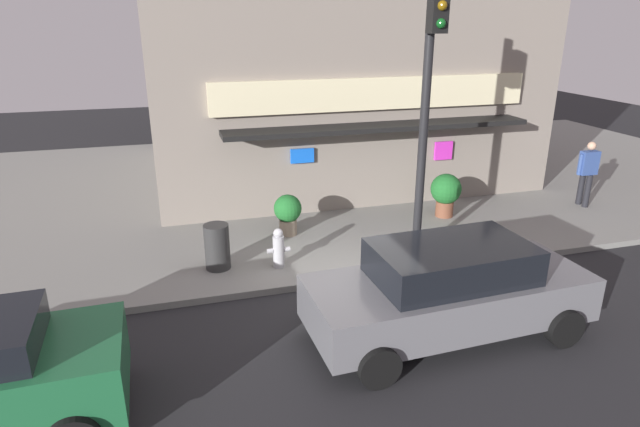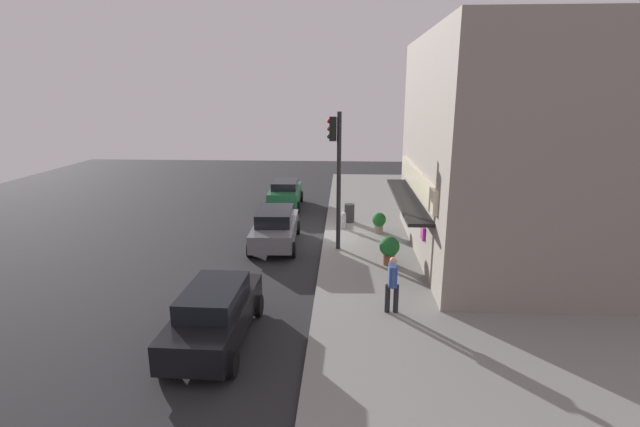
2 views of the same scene
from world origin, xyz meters
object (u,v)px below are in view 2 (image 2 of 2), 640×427
object	(u,v)px
trash_can	(349,213)
pedestrian	(392,282)
parked_car_green	(285,193)
potted_plant_by_window	(389,248)
parked_car_black	(215,313)
traffic_light	(336,164)
potted_plant_by_doorway	(379,221)
parked_car_grey	(275,227)
fire_hydrant	(344,221)

from	to	relation	value
trash_can	pedestrian	xyz separation A→B (m)	(9.93, 1.19, 0.51)
pedestrian	parked_car_green	distance (m)	14.38
parked_car_green	potted_plant_by_window	bearing A→B (deg)	28.77
parked_car_black	parked_car_green	world-z (taller)	parked_car_black
traffic_light	parked_car_green	xyz separation A→B (m)	(-7.73, -3.13, -2.93)
potted_plant_by_doorway	parked_car_grey	bearing A→B (deg)	-71.06
fire_hydrant	potted_plant_by_window	world-z (taller)	potted_plant_by_window
traffic_light	pedestrian	world-z (taller)	traffic_light
potted_plant_by_doorway	parked_car_black	xyz separation A→B (m)	(9.86, -5.07, 0.12)
parked_car_grey	parked_car_green	xyz separation A→B (m)	(-6.95, -0.45, -0.00)
trash_can	parked_car_green	distance (m)	5.17
potted_plant_by_doorway	fire_hydrant	bearing A→B (deg)	-109.08
fire_hydrant	potted_plant_by_doorway	distance (m)	1.76
pedestrian	potted_plant_by_doorway	xyz separation A→B (m)	(-8.16, 0.18, -0.42)
traffic_light	trash_can	world-z (taller)	traffic_light
fire_hydrant	trash_can	size ratio (longest dim) A/B	0.89
potted_plant_by_window	parked_car_grey	bearing A→B (deg)	-118.07
potted_plant_by_doorway	parked_car_grey	distance (m)	4.92
parked_car_black	trash_can	bearing A→B (deg)	162.36
trash_can	pedestrian	bearing A→B (deg)	6.85
traffic_light	potted_plant_by_window	xyz separation A→B (m)	(1.75, 2.08, -2.97)
parked_car_black	parked_car_grey	bearing A→B (deg)	177.13
traffic_light	parked_car_grey	distance (m)	4.05
fire_hydrant	potted_plant_by_window	xyz separation A→B (m)	(4.71, 1.76, 0.25)
traffic_light	parked_car_grey	bearing A→B (deg)	-106.37
traffic_light	parked_car_black	size ratio (longest dim) A/B	1.27
traffic_light	trash_can	xyz separation A→B (m)	(-4.16, 0.60, -3.15)
parked_car_grey	parked_car_black	bearing A→B (deg)	-2.87
pedestrian	parked_car_black	size ratio (longest dim) A/B	0.39
trash_can	potted_plant_by_window	bearing A→B (deg)	14.03
parked_car_black	potted_plant_by_window	bearing A→B (deg)	137.87
potted_plant_by_doorway	parked_car_grey	xyz separation A→B (m)	(1.60, -4.66, 0.13)
fire_hydrant	trash_can	distance (m)	1.24
pedestrian	parked_car_grey	xyz separation A→B (m)	(-6.56, -4.48, -0.29)
potted_plant_by_doorway	parked_car_black	world-z (taller)	parked_car_black
potted_plant_by_window	parked_car_black	world-z (taller)	parked_car_black
trash_can	potted_plant_by_doorway	size ratio (longest dim) A/B	0.96
traffic_light	trash_can	size ratio (longest dim) A/B	6.07
potted_plant_by_doorway	potted_plant_by_window	xyz separation A→B (m)	(4.14, 0.11, 0.09)
potted_plant_by_window	traffic_light	bearing A→B (deg)	-130.11
parked_car_green	trash_can	bearing A→B (deg)	46.25
traffic_light	pedestrian	xyz separation A→B (m)	(5.77, 1.80, -2.64)
fire_hydrant	parked_car_green	xyz separation A→B (m)	(-4.77, -3.45, 0.28)
pedestrian	parked_car_green	world-z (taller)	pedestrian
trash_can	potted_plant_by_window	distance (m)	6.10
fire_hydrant	parked_car_grey	distance (m)	3.72
parked_car_grey	parked_car_black	xyz separation A→B (m)	(8.26, -0.41, -0.00)
potted_plant_by_doorway	parked_car_green	size ratio (longest dim) A/B	0.24
parked_car_black	parked_car_green	distance (m)	15.21
traffic_light	fire_hydrant	size ratio (longest dim) A/B	6.83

